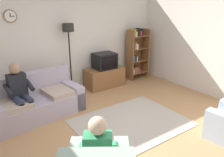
{
  "coord_description": "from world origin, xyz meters",
  "views": [
    {
      "loc": [
        -2.37,
        -2.82,
        2.36
      ],
      "look_at": [
        0.05,
        0.66,
        0.87
      ],
      "focal_mm": 35.22,
      "sensor_mm": 36.0,
      "label": 1
    }
  ],
  "objects_px": {
    "tv": "(105,61)",
    "person_in_left_armchair": "(98,150)",
    "tv_stand": "(104,77)",
    "floor_lamp": "(69,40)",
    "couch": "(36,102)",
    "bookshelf": "(136,53)",
    "person_on_couch": "(20,91)"
  },
  "relations": [
    {
      "from": "person_in_left_armchair",
      "to": "floor_lamp",
      "type": "bearing_deg",
      "value": 71.02
    },
    {
      "from": "couch",
      "to": "bookshelf",
      "type": "bearing_deg",
      "value": 11.89
    },
    {
      "from": "tv_stand",
      "to": "bookshelf",
      "type": "relative_size",
      "value": 0.69
    },
    {
      "from": "couch",
      "to": "tv_stand",
      "type": "height_order",
      "value": "couch"
    },
    {
      "from": "bookshelf",
      "to": "person_on_couch",
      "type": "height_order",
      "value": "bookshelf"
    },
    {
      "from": "tv_stand",
      "to": "floor_lamp",
      "type": "bearing_deg",
      "value": 174.27
    },
    {
      "from": "floor_lamp",
      "to": "person_in_left_armchair",
      "type": "bearing_deg",
      "value": -108.98
    },
    {
      "from": "tv",
      "to": "person_on_couch",
      "type": "xyz_separation_m",
      "value": [
        -2.47,
        -0.73,
        -0.08
      ]
    },
    {
      "from": "bookshelf",
      "to": "person_on_couch",
      "type": "bearing_deg",
      "value": -167.47
    },
    {
      "from": "floor_lamp",
      "to": "person_on_couch",
      "type": "bearing_deg",
      "value": -150.06
    },
    {
      "from": "tv_stand",
      "to": "person_on_couch",
      "type": "bearing_deg",
      "value": -163.01
    },
    {
      "from": "couch",
      "to": "person_on_couch",
      "type": "xyz_separation_m",
      "value": [
        -0.31,
        -0.11,
        0.39
      ]
    },
    {
      "from": "couch",
      "to": "floor_lamp",
      "type": "distance_m",
      "value": 1.79
    },
    {
      "from": "person_on_couch",
      "to": "tv",
      "type": "bearing_deg",
      "value": 16.47
    },
    {
      "from": "tv_stand",
      "to": "person_on_couch",
      "type": "height_order",
      "value": "person_on_couch"
    },
    {
      "from": "bookshelf",
      "to": "tv_stand",
      "type": "bearing_deg",
      "value": -176.75
    },
    {
      "from": "person_in_left_armchair",
      "to": "person_on_couch",
      "type": "bearing_deg",
      "value": 99.21
    },
    {
      "from": "couch",
      "to": "tv_stand",
      "type": "xyz_separation_m",
      "value": [
        2.15,
        0.64,
        -0.04
      ]
    },
    {
      "from": "floor_lamp",
      "to": "person_on_couch",
      "type": "relative_size",
      "value": 1.49
    },
    {
      "from": "tv_stand",
      "to": "couch",
      "type": "bearing_deg",
      "value": -163.34
    },
    {
      "from": "tv_stand",
      "to": "tv",
      "type": "xyz_separation_m",
      "value": [
        0.0,
        -0.02,
        0.5
      ]
    },
    {
      "from": "floor_lamp",
      "to": "person_on_couch",
      "type": "xyz_separation_m",
      "value": [
        -1.48,
        -0.85,
        -0.75
      ]
    },
    {
      "from": "tv_stand",
      "to": "person_on_couch",
      "type": "relative_size",
      "value": 0.89
    },
    {
      "from": "person_on_couch",
      "to": "tv_stand",
      "type": "bearing_deg",
      "value": 16.99
    },
    {
      "from": "tv_stand",
      "to": "person_on_couch",
      "type": "xyz_separation_m",
      "value": [
        -2.47,
        -0.75,
        0.42
      ]
    },
    {
      "from": "tv_stand",
      "to": "bookshelf",
      "type": "xyz_separation_m",
      "value": [
        1.24,
        0.07,
        0.54
      ]
    },
    {
      "from": "floor_lamp",
      "to": "couch",
      "type": "bearing_deg",
      "value": -147.5
    },
    {
      "from": "tv_stand",
      "to": "person_in_left_armchair",
      "type": "bearing_deg",
      "value": -123.94
    },
    {
      "from": "tv_stand",
      "to": "floor_lamp",
      "type": "height_order",
      "value": "floor_lamp"
    },
    {
      "from": "tv",
      "to": "person_in_left_armchair",
      "type": "xyz_separation_m",
      "value": [
        -2.09,
        -3.08,
        -0.17
      ]
    },
    {
      "from": "tv_stand",
      "to": "person_in_left_armchair",
      "type": "distance_m",
      "value": 3.75
    },
    {
      "from": "tv",
      "to": "floor_lamp",
      "type": "relative_size",
      "value": 0.32
    }
  ]
}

